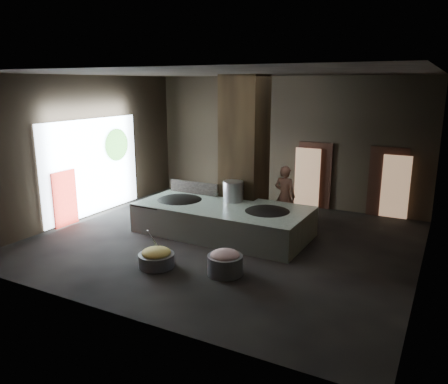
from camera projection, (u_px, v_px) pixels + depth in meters
The scene contains 28 objects.
floor at pixel (224, 242), 12.16m from camera, with size 10.00×9.00×0.10m, color black.
ceiling at pixel (224, 71), 11.05m from camera, with size 10.00×9.00×0.10m, color black.
back_wall at pixel (284, 141), 15.50m from camera, with size 10.00×0.10×4.50m, color black.
front_wall at pixel (103, 200), 7.71m from camera, with size 10.00×0.10×4.50m, color black.
left_wall at pixel (84, 148), 13.90m from camera, with size 0.10×9.00×4.50m, color black.
right_wall at pixel (433, 180), 9.31m from camera, with size 0.10×9.00×4.50m, color black.
pillar at pixel (244, 150), 13.37m from camera, with size 1.20×1.20×4.50m, color black.
hearth_platform at pixel (223, 219), 12.60m from camera, with size 4.91×2.35×0.85m, color #A9BBA8.
platform_cap at pixel (223, 206), 12.51m from camera, with size 4.80×2.30×0.03m, color black.
wok_left at pixel (180, 203), 13.14m from camera, with size 1.55×1.55×0.43m, color black.
wok_left_rim at pixel (180, 201), 13.12m from camera, with size 1.58×1.58×0.05m, color black.
wok_right at pixel (267, 215), 11.95m from camera, with size 1.44×1.44×0.41m, color black.
wok_right_rim at pixel (267, 212), 11.93m from camera, with size 1.47×1.47×0.05m, color black.
stock_pot at pixel (233, 192), 12.88m from camera, with size 0.60×0.60×0.64m, color #B1B2BA.
splash_guard at pixel (194, 188), 13.76m from camera, with size 1.71×0.06×0.43m, color black.
cook at pixel (285, 196), 13.24m from camera, with size 0.67×0.44×1.85m, color #A16752.
veg_basin at pixel (157, 260), 10.39m from camera, with size 0.85×0.85×0.31m, color slate.
veg_fill at pixel (156, 252), 10.34m from camera, with size 0.70×0.70×0.22m, color #98B357.
ladle at pixel (155, 242), 10.49m from camera, with size 0.03×0.03×0.67m, color #B1B2BA.
meat_basin at pixel (225, 265), 9.96m from camera, with size 0.81×0.81×0.45m, color slate.
meat_fill at pixel (225, 255), 9.90m from camera, with size 0.67×0.67×0.26m, color #AE686D.
doorway_near at pixel (314, 176), 15.15m from camera, with size 1.18×0.08×2.38m, color black.
doorway_near_glow at pixel (307, 178), 15.15m from camera, with size 0.88×0.04×2.08m, color #8C6647.
doorway_far at pixel (387, 184), 14.06m from camera, with size 1.18×0.08×2.38m, color black.
doorway_far_glow at pixel (395, 187), 13.85m from camera, with size 0.86×0.04×2.02m, color #8C6647.
left_opening at pixel (93, 167), 14.19m from camera, with size 0.04×4.20×3.10m, color white.
pavilion_sliver at pixel (65, 199), 13.22m from camera, with size 0.05×0.90×1.70m, color maroon.
tree_silhouette at pixel (117, 145), 14.94m from camera, with size 0.28×1.10×1.10m, color #194714.
Camera 1 is at (5.38, -10.12, 4.25)m, focal length 35.00 mm.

